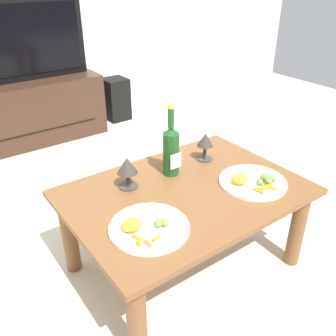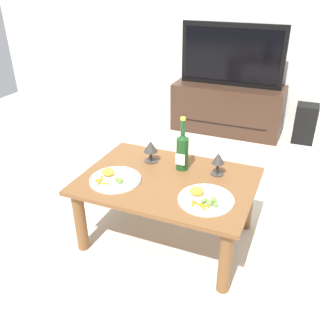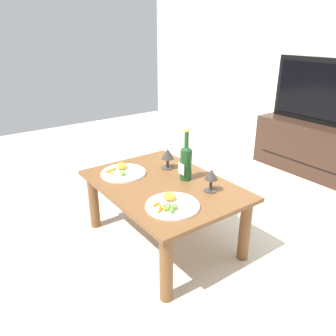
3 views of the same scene
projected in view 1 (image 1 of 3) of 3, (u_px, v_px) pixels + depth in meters
ground_plane at (184, 264)px, 1.79m from camera, size 6.40×6.40×0.00m
dining_table at (185, 205)px, 1.62m from camera, size 1.01×0.71×0.43m
tv_stand at (30, 111)px, 2.95m from camera, size 1.12×0.44×0.49m
tv_screen at (17, 41)px, 2.69m from camera, size 1.02×0.05×0.59m
floor_speaker at (116, 99)px, 3.39m from camera, size 0.21×0.21×0.38m
wine_bottle at (171, 149)px, 1.65m from camera, size 0.07×0.08×0.33m
goblet_left at (127, 167)px, 1.56m from camera, size 0.09×0.09×0.14m
goblet_right at (205, 142)px, 1.79m from camera, size 0.08×0.08×0.14m
dinner_plate_left at (148, 226)px, 1.34m from camera, size 0.30×0.30×0.05m
dinner_plate_right at (252, 181)px, 1.62m from camera, size 0.30×0.30×0.05m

